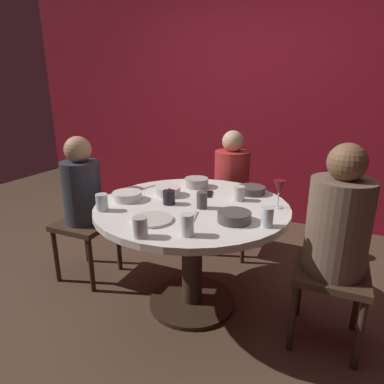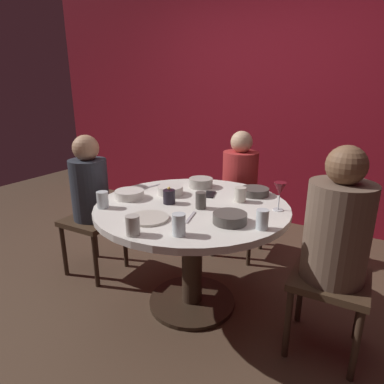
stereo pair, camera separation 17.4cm
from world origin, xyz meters
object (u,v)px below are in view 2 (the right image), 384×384
(dining_table, at_px, (192,228))
(cup_by_left_diner, at_px, (262,219))
(bowl_sauce_side, at_px, (255,192))
(cup_beside_wine, at_px, (179,225))
(seated_diner_back, at_px, (240,180))
(seated_diner_right, at_px, (337,232))
(seated_diner_left, at_px, (90,190))
(dinner_plate, at_px, (148,218))
(bowl_rice_portion, at_px, (130,194))
(candle_holder, at_px, (169,197))
(bowl_small_white, at_px, (201,183))
(cup_center_front, at_px, (201,200))
(cup_far_edge, at_px, (240,195))
(cup_by_right_diner, at_px, (133,225))
(cup_near_candle, at_px, (103,200))
(cell_phone, at_px, (210,194))
(wine_glass, at_px, (280,190))
(bowl_salad_center, at_px, (230,218))
(bowl_serving_large, at_px, (170,190))

(dining_table, height_order, cup_by_left_diner, cup_by_left_diner)
(bowl_sauce_side, xyz_separation_m, cup_beside_wine, (-0.12, -0.82, 0.03))
(seated_diner_back, height_order, seated_diner_right, seated_diner_right)
(seated_diner_left, distance_m, dinner_plate, 0.88)
(dinner_plate, bearing_deg, bowl_rice_portion, 143.47)
(candle_holder, bearing_deg, bowl_small_white, 88.73)
(dining_table, bearing_deg, bowl_rice_portion, -166.70)
(cup_center_front, bearing_deg, cup_far_edge, 54.63)
(cup_by_right_diner, relative_size, cup_beside_wine, 0.90)
(dining_table, bearing_deg, dinner_plate, -104.54)
(cup_near_candle, bearing_deg, seated_diner_left, 144.04)
(cup_by_left_diner, height_order, cup_beside_wine, cup_beside_wine)
(seated_diner_left, bearing_deg, bowl_rice_portion, -11.93)
(seated_diner_left, height_order, bowl_small_white, seated_diner_left)
(seated_diner_right, bearing_deg, cup_near_candle, 13.99)
(bowl_sauce_side, bearing_deg, dining_table, -128.19)
(cell_phone, bearing_deg, wine_glass, 156.36)
(candle_holder, xyz_separation_m, cup_by_right_diner, (0.10, -0.49, 0.01))
(seated_diner_left, height_order, seated_diner_right, seated_diner_right)
(dining_table, height_order, cup_near_candle, cup_near_candle)
(bowl_salad_center, height_order, cup_by_left_diner, cup_by_left_diner)
(cup_near_candle, bearing_deg, bowl_rice_portion, 83.74)
(candle_holder, height_order, bowl_sauce_side, candle_holder)
(wine_glass, height_order, bowl_small_white, wine_glass)
(candle_holder, height_order, bowl_serving_large, candle_holder)
(bowl_serving_large, bearing_deg, seated_diner_left, -171.64)
(seated_diner_back, height_order, cup_beside_wine, seated_diner_back)
(cell_phone, bearing_deg, bowl_serving_large, 10.70)
(cell_phone, bearing_deg, seated_diner_left, -2.20)
(wine_glass, bearing_deg, bowl_salad_center, -119.16)
(wine_glass, bearing_deg, cup_near_candle, -153.59)
(seated_diner_left, relative_size, seated_diner_back, 1.01)
(cup_far_edge, relative_size, cup_beside_wine, 0.85)
(bowl_serving_large, relative_size, bowl_small_white, 0.99)
(bowl_salad_center, bearing_deg, cup_beside_wine, -121.28)
(dinner_plate, distance_m, bowl_serving_large, 0.47)
(cup_beside_wine, bearing_deg, cup_center_front, 101.70)
(wine_glass, height_order, bowl_sauce_side, wine_glass)
(seated_diner_right, bearing_deg, bowl_rice_portion, 4.46)
(dining_table, height_order, bowl_serving_large, bowl_serving_large)
(cup_by_right_diner, bearing_deg, bowl_rice_portion, 130.78)
(dinner_plate, distance_m, bowl_sauce_side, 0.82)
(seated_diner_left, height_order, cup_beside_wine, seated_diner_left)
(bowl_salad_center, bearing_deg, bowl_serving_large, 154.03)
(candle_holder, bearing_deg, bowl_serving_large, 120.34)
(seated_diner_left, bearing_deg, candle_holder, -4.47)
(cup_near_candle, bearing_deg, bowl_salad_center, 11.08)
(bowl_rice_portion, relative_size, cup_near_candle, 1.89)
(cup_near_candle, bearing_deg, cup_by_left_diner, 9.38)
(cup_by_right_diner, bearing_deg, seated_diner_right, 31.57)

